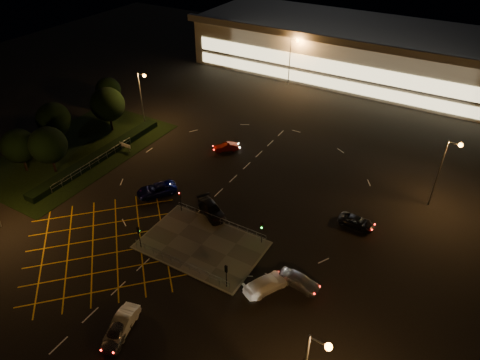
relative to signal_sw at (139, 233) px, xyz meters
The scene contains 25 objects.
ground 7.58m from the signal_sw, 56.28° to the left, with size 180.00×180.00×0.00m, color black.
pedestrian_island 7.57m from the signal_sw, 33.65° to the left, with size 14.00×9.00×0.12m, color #4C4944.
grass_verge 26.93m from the signal_sw, 153.45° to the left, with size 18.00×30.00×0.08m, color black.
hedge 22.55m from the signal_sw, 147.74° to the left, with size 2.00×26.00×1.00m, color black.
supermarket 68.13m from the signal_sw, 86.63° to the left, with size 72.00×26.50×10.50m.
streetlight_nw 31.24m from the signal_sw, 129.19° to the left, with size 1.78×0.56×10.03m.
streetlight_ne 38.75m from the signal_sw, 42.43° to the left, with size 1.78×0.56×10.03m.
streetlight_far_left 54.44m from the signal_sw, 95.88° to the left, with size 1.78×0.56×10.03m.
signal_sw is the anchor object (origin of this frame).
signal_se 12.00m from the signal_sw, ahead, with size 0.28×0.30×3.15m.
signal_nw 7.99m from the signal_sw, 90.00° to the left, with size 0.28×0.30×3.15m.
signal_ne 14.41m from the signal_sw, 33.65° to the left, with size 0.28×0.30×3.15m.
tree_a 26.38m from the signal_sw, behind, with size 5.04×5.04×6.86m.
tree_b 30.55m from the signal_sw, 156.81° to the left, with size 5.40×5.40×7.35m.
tree_c 31.34m from the signal_sw, 140.20° to the left, with size 5.76×5.76×7.84m.
tree_d 39.73m from the signal_sw, 139.09° to the left, with size 4.68×4.68×6.37m.
tree_e 22.92m from the signal_sw, 164.76° to the left, with size 5.40×5.40×7.35m.
car_near_silver 12.25m from the signal_sw, 59.12° to the right, with size 1.83×4.54×1.55m, color #AFB2B7.
car_queue_white 11.39m from the signal_sw, 57.73° to the right, with size 1.64×4.69×1.54m, color silver.
car_left_blue 10.85m from the signal_sw, 119.35° to the left, with size 2.54×5.51×1.53m, color #0D1253.
car_far_dkgrey 10.39m from the signal_sw, 68.52° to the left, with size 2.18×5.36×1.56m, color black.
car_right_silver 19.15m from the signal_sw, 12.62° to the left, with size 1.85×4.59×1.57m, color silver.
car_circ_red 24.58m from the signal_sw, 97.38° to the left, with size 1.34×3.85×1.27m, color maroon.
car_east_grey 26.93m from the signal_sw, 38.96° to the left, with size 2.10×4.55×1.26m, color black.
car_approach_white 15.97m from the signal_sw, ahead, with size 2.14×5.28×1.53m, color white.
Camera 1 is at (24.95, -32.09, 35.93)m, focal length 32.00 mm.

